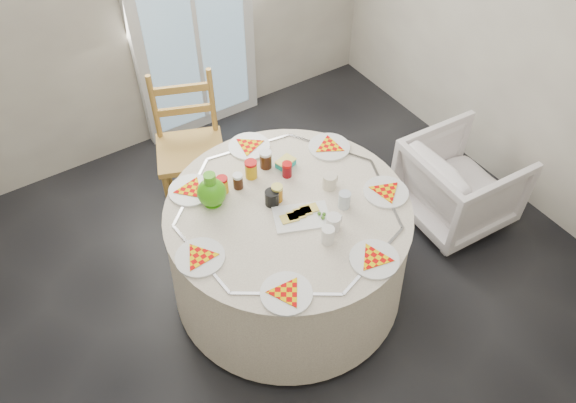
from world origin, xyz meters
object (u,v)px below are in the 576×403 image
table (288,249)px  armchair (462,176)px  wooden_chair (191,154)px  green_pitcher (211,187)px

table → armchair: (1.35, -0.12, 0.02)m
wooden_chair → armchair: 1.88m
green_pitcher → armchair: bearing=2.8°
armchair → green_pitcher: green_pitcher is taller
wooden_chair → green_pitcher: size_ratio=4.77×
armchair → green_pitcher: bearing=80.0°
green_pitcher → wooden_chair: bearing=91.8°
wooden_chair → table: bearing=-60.1°
armchair → table: bearing=88.0°
armchair → green_pitcher: size_ratio=3.25×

